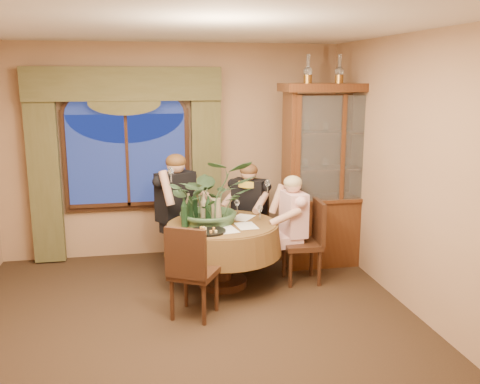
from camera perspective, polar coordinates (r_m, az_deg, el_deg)
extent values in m
plane|color=black|center=(5.20, -4.78, -14.96)|extent=(5.00, 5.00, 0.00)
plane|color=#9A7353|center=(7.18, -7.16, 4.36)|extent=(4.50, 0.00, 4.50)
plane|color=#9A7353|center=(5.43, 19.26, 1.23)|extent=(0.00, 5.00, 5.00)
plane|color=white|center=(4.65, -5.42, 17.47)|extent=(5.00, 5.00, 0.00)
cube|color=#474523|center=(7.18, -20.14, 1.92)|extent=(0.38, 0.14, 2.32)
cube|color=#474523|center=(7.14, -3.60, 2.60)|extent=(0.38, 0.14, 2.32)
cylinder|color=brown|center=(6.16, -1.84, -6.68)|extent=(1.38, 1.38, 0.75)
cube|color=#3D1E0E|center=(6.86, 10.14, 1.74)|extent=(1.41, 0.56, 2.29)
cube|color=black|center=(6.29, 6.61, -5.35)|extent=(0.44, 0.44, 0.96)
cube|color=black|center=(6.90, 0.87, -3.68)|extent=(0.58, 0.58, 0.96)
cube|color=black|center=(6.81, -5.84, -3.96)|extent=(0.56, 0.56, 0.96)
cube|color=black|center=(5.40, -4.91, -8.33)|extent=(0.57, 0.57, 0.96)
imported|color=#355534|center=(5.99, -3.06, 2.65)|extent=(0.98, 1.09, 0.85)
imported|color=#4F572C|center=(6.03, -1.70, -3.16)|extent=(0.14, 0.14, 0.04)
cylinder|color=black|center=(5.70, -3.38, -4.19)|extent=(0.37, 0.37, 0.02)
cylinder|color=black|center=(5.97, -5.36, -1.95)|extent=(0.07, 0.07, 0.33)
cylinder|color=black|center=(5.86, -5.97, -2.23)|extent=(0.07, 0.07, 0.33)
cylinder|color=tan|center=(6.08, -5.49, -1.68)|extent=(0.07, 0.07, 0.33)
cylinder|color=black|center=(5.93, -3.39, -2.00)|extent=(0.07, 0.07, 0.33)
cylinder|color=tan|center=(6.05, -3.92, -1.73)|extent=(0.07, 0.07, 0.33)
cylinder|color=black|center=(6.16, -4.85, -1.50)|extent=(0.07, 0.07, 0.33)
cube|color=white|center=(5.92, 0.68, -3.63)|extent=(0.23, 0.32, 0.00)
cube|color=white|center=(6.26, 0.28, -2.74)|extent=(0.35, 0.37, 0.00)
cube|color=white|center=(5.77, -1.46, -4.04)|extent=(0.26, 0.33, 0.00)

